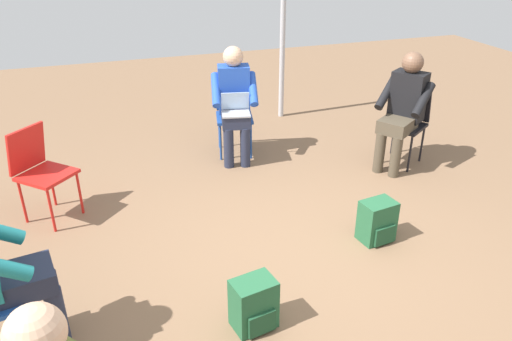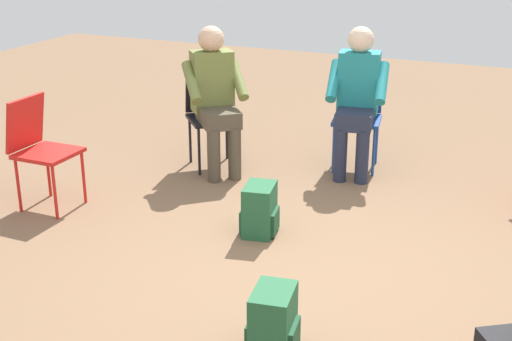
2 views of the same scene
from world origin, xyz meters
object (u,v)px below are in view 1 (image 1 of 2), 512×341
Objects in this scene: chair_west at (234,110)px; backpack_near_laptop_user at (377,223)px; person_with_laptop at (235,99)px; chair_northwest at (407,119)px; person_in_black at (404,106)px; backpack_by_empty_chair at (254,306)px; chair_southwest at (40,167)px.

backpack_near_laptop_user is (2.14, 0.62, -0.34)m from chair_west.
person_with_laptop reaches higher than chair_west.
chair_west is at bearing 29.69° from chair_northwest.
person_with_laptop is (-0.69, -1.75, 0.20)m from chair_northwest.
chair_west is 1.92m from chair_northwest.
chair_northwest is 0.69× the size of person_in_black.
person_in_black reaches higher than chair_west.
chair_west is at bearing -90.00° from person_with_laptop.
chair_west is 1.00× the size of chair_northwest.
chair_northwest is 2.36× the size of backpack_near_laptop_user.
backpack_by_empty_chair is at bearing 95.18° from person_in_black.
chair_west and chair_southwest have the same top height.
chair_west is at bearing -163.99° from backpack_near_laptop_user.
person_in_black is 1.62m from backpack_near_laptop_user.
chair_southwest is at bearing 31.82° from person_with_laptop.
chair_southwest is 3.61m from person_in_black.
person_with_laptop is 2.74m from backpack_by_empty_chair.
person_with_laptop reaches higher than chair_northwest.
chair_northwest is at bearing 128.64° from backpack_by_empty_chair.
chair_northwest is 2.36× the size of backpack_by_empty_chair.
chair_northwest and chair_southwest have the same top height.
backpack_by_empty_chair is at bearing 94.90° from chair_northwest.
backpack_by_empty_chair is at bearing 88.57° from person_with_laptop.
person_with_laptop is 1.00× the size of person_in_black.
backpack_near_laptop_user is (1.28, 2.64, -0.34)m from chair_southwest.
chair_west is 2.36× the size of backpack_near_laptop_user.
backpack_by_empty_chair is (2.77, -0.68, -0.34)m from chair_west.
person_in_black is at bearing 141.09° from backpack_near_laptop_user.
chair_west is at bearing 157.39° from chair_southwest.
person_with_laptop is at bearing 34.70° from chair_northwest.
backpack_near_laptop_user is at bearing 108.36° from chair_southwest.
chair_west and chair_northwest have the same top height.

